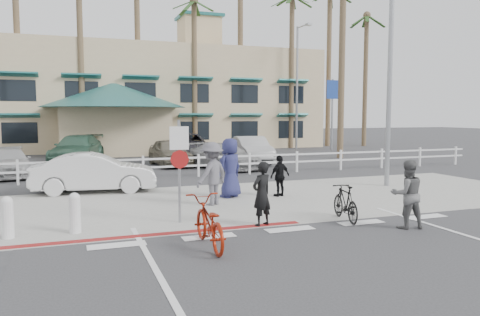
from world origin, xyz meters
name	(u,v)px	position (x,y,z in m)	size (l,w,h in m)	color
ground	(301,236)	(0.00, 0.00, 0.00)	(140.00, 140.00, 0.00)	#333335
bike_path	(351,262)	(0.00, -2.00, 0.00)	(12.00, 16.00, 0.01)	#333335
sidewalk_plaza	(235,201)	(0.00, 4.50, 0.01)	(22.00, 7.00, 0.01)	gray
cross_street	(202,183)	(0.00, 8.50, 0.00)	(40.00, 5.00, 0.01)	#333335
parking_lot	(159,161)	(0.00, 18.00, 0.00)	(50.00, 16.00, 0.01)	#333335
curb_red	(159,234)	(-3.00, 1.20, 0.01)	(7.00, 0.25, 0.02)	maroon
rail_fence	(201,165)	(0.50, 10.50, 0.50)	(29.40, 0.16, 1.00)	silver
building	(154,80)	(2.00, 31.00, 5.65)	(28.00, 16.00, 11.30)	#CFB98E
sign_post	(179,166)	(-2.30, 2.20, 1.45)	(0.50, 0.10, 2.90)	gray
bollard_0	(75,213)	(-4.80, 2.00, 0.47)	(0.26, 0.26, 0.95)	silver
bollard_1	(7,218)	(-6.20, 2.00, 0.47)	(0.26, 0.26, 0.95)	silver
streetlight_0	(390,67)	(6.50, 5.50, 4.50)	(0.60, 2.00, 9.00)	gray
streetlight_1	(297,88)	(12.00, 24.00, 4.75)	(0.60, 2.00, 9.50)	gray
info_sign	(332,113)	(14.00, 22.00, 2.80)	(1.20, 0.16, 5.60)	navy
palm_2	(17,36)	(-8.00, 26.00, 8.00)	(4.00, 4.00, 16.00)	#1F3F18
palm_3	(81,52)	(-4.00, 25.00, 7.00)	(4.00, 4.00, 14.00)	#1F3F18
palm_4	(138,49)	(0.00, 26.00, 7.50)	(4.00, 4.00, 15.00)	#1F3F18
palm_5	(194,63)	(4.00, 25.00, 6.50)	(4.00, 4.00, 13.00)	#1F3F18
palm_6	(240,41)	(8.00, 26.00, 8.50)	(4.00, 4.00, 17.00)	#1F3F18
palm_7	(292,61)	(12.00, 25.00, 7.00)	(4.00, 4.00, 14.00)	#1F3F18
palm_8	(329,58)	(16.00, 26.00, 7.50)	(4.00, 4.00, 15.00)	#1F3F18
palm_9	(366,70)	(19.00, 25.00, 6.50)	(4.00, 4.00, 13.00)	#1F3F18
palm_11	(342,44)	(11.00, 16.00, 7.00)	(4.00, 4.00, 14.00)	#1F3F18
bike_red	(208,223)	(-2.23, -0.18, 0.53)	(0.70, 2.00, 1.05)	maroon
rider_red	(262,194)	(-0.48, 1.19, 0.80)	(0.58, 0.38, 1.59)	black
bike_black	(345,203)	(1.76, 0.97, 0.47)	(0.44, 1.57, 0.94)	black
rider_black	(407,194)	(2.71, -0.22, 0.83)	(0.81, 0.63, 1.66)	#5F5F5F
pedestrian_a	(212,174)	(-0.88, 4.15, 0.96)	(1.23, 0.71, 1.91)	#5A5860
pedestrian_child	(280,176)	(1.67, 4.79, 0.69)	(0.81, 0.34, 1.38)	black
pedestrian_b	(230,168)	(0.07, 5.21, 0.98)	(0.96, 0.62, 1.96)	navy
car_white_sedan	(95,173)	(-4.08, 7.80, 0.69)	(1.47, 4.20, 1.39)	silver
lot_car_1	(9,162)	(-7.43, 13.49, 0.62)	(1.73, 4.26, 1.24)	#A2A2A2
lot_car_2	(170,152)	(0.11, 15.28, 0.72)	(1.70, 4.22, 1.44)	#686150
lot_car_3	(251,150)	(4.66, 15.06, 0.75)	(1.58, 4.54, 1.50)	#A6A6A6
lot_car_4	(77,149)	(-4.50, 18.65, 0.78)	(2.18, 5.36, 1.56)	#345B47
lot_car_5	(188,146)	(2.16, 19.63, 0.76)	(2.52, 5.46, 1.52)	#27262D
lot_car_6	(225,156)	(2.42, 12.99, 0.64)	(1.79, 4.41, 1.28)	#959596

